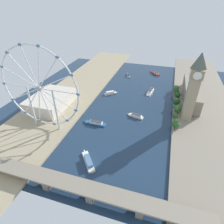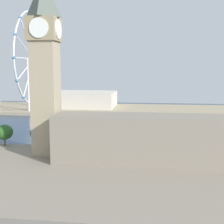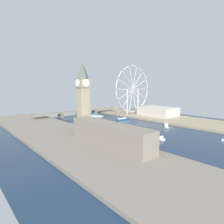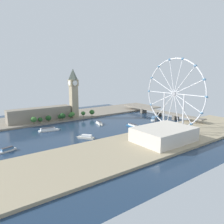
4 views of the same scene
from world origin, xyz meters
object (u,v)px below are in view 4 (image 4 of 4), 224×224
(clock_tower, at_px, (74,92))
(tour_boat_0, at_px, (7,150))
(tour_boat_5, at_px, (86,137))
(river_bridge, at_px, (158,112))
(tour_boat_3, at_px, (99,123))
(tour_boat_2, at_px, (153,119))
(riverside_hall, at_px, (164,134))
(ferris_wheel, at_px, (174,94))
(tour_boat_6, at_px, (133,126))
(tour_boat_1, at_px, (48,130))
(parliament_block, at_px, (40,114))

(clock_tower, relative_size, tour_boat_0, 3.70)
(tour_boat_5, bearing_deg, river_bridge, -115.25)
(river_bridge, bearing_deg, tour_boat_3, -95.46)
(tour_boat_0, xyz_separation_m, tour_boat_2, (-14.07, 252.86, 0.28))
(riverside_hall, bearing_deg, ferris_wheel, 117.22)
(clock_tower, relative_size, tour_boat_2, 3.06)
(tour_boat_5, height_order, tour_boat_6, tour_boat_5)
(clock_tower, xyz_separation_m, riverside_hall, (198.40, 24.36, -38.67))
(ferris_wheel, bearing_deg, tour_boat_3, -150.32)
(tour_boat_2, relative_size, tour_boat_5, 1.29)
(tour_boat_2, bearing_deg, tour_boat_0, -35.10)
(river_bridge, height_order, tour_boat_3, river_bridge)
(tour_boat_3, xyz_separation_m, tour_boat_5, (56.18, -58.10, 0.17))
(tour_boat_1, xyz_separation_m, tour_boat_2, (41.34, 184.41, -0.04))
(riverside_hall, xyz_separation_m, tour_boat_5, (-74.54, -69.24, -9.36))
(tour_boat_1, bearing_deg, riverside_hall, -46.46)
(tour_boat_0, bearing_deg, clock_tower, -158.62)
(tour_boat_1, bearing_deg, ferris_wheel, -29.35)
(tour_boat_0, xyz_separation_m, tour_boat_6, (3.85, 187.56, 0.07))
(ferris_wheel, bearing_deg, parliament_block, -143.12)
(tour_boat_1, height_order, tour_boat_5, tour_boat_5)
(parliament_block, bearing_deg, tour_boat_6, 41.20)
(riverside_hall, bearing_deg, tour_boat_3, -175.13)
(river_bridge, relative_size, tour_boat_0, 8.06)
(tour_boat_0, relative_size, tour_boat_3, 0.96)
(parliament_block, distance_m, tour_boat_0, 144.80)
(clock_tower, distance_m, tour_boat_1, 104.19)
(riverside_hall, relative_size, river_bridge, 0.36)
(clock_tower, xyz_separation_m, tour_boat_0, (113.21, -140.65, -48.28))
(river_bridge, distance_m, tour_boat_5, 196.87)
(tour_boat_5, bearing_deg, tour_boat_6, -123.75)
(tour_boat_2, distance_m, tour_boat_5, 159.01)
(clock_tower, distance_m, tour_boat_3, 84.14)
(parliament_block, xyz_separation_m, tour_boat_6, (125.26, 109.65, -12.45))
(parliament_block, relative_size, riverside_hall, 1.52)
(tour_boat_1, xyz_separation_m, tour_boat_5, (66.07, 27.34, -0.08))
(parliament_block, xyz_separation_m, river_bridge, (88.68, 209.80, -5.92))
(riverside_hall, distance_m, tour_boat_1, 170.83)
(riverside_hall, height_order, tour_boat_2, riverside_hall)
(tour_boat_2, bearing_deg, ferris_wheel, 24.04)
(riverside_hall, bearing_deg, tour_boat_1, -145.52)
(clock_tower, distance_m, tour_boat_5, 140.23)
(tour_boat_3, bearing_deg, clock_tower, -154.95)
(ferris_wheel, relative_size, tour_boat_0, 4.26)
(river_bridge, bearing_deg, tour_boat_5, -77.26)
(parliament_block, height_order, tour_boat_5, parliament_block)
(ferris_wheel, height_order, river_bridge, ferris_wheel)
(tour_boat_5, bearing_deg, riverside_hall, -175.10)
(river_bridge, xyz_separation_m, tour_boat_6, (36.57, -100.14, -6.54))
(tour_boat_5, bearing_deg, tour_boat_0, 45.66)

